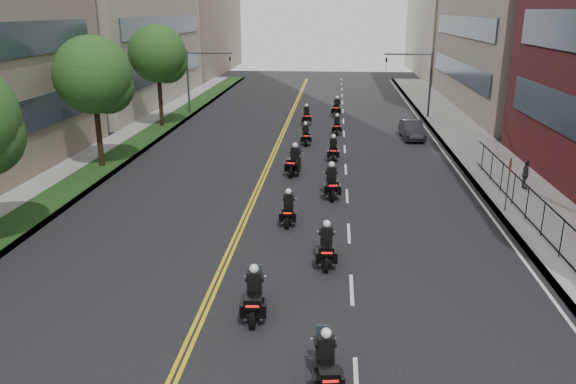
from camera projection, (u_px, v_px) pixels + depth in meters
name	position (u px, v px, depth m)	size (l,w,h in m)	color
sidewalk_right	(499.00, 171.00, 32.36)	(4.00, 90.00, 0.15)	gray
sidewalk_left	(96.00, 162.00, 34.29)	(4.00, 90.00, 0.15)	gray
grass_strip	(109.00, 161.00, 34.19)	(2.00, 90.00, 0.04)	#1B3A15
iron_fence	(572.00, 249.00, 19.87)	(0.05, 28.00, 1.50)	black
street_trees	(49.00, 95.00, 26.58)	(4.40, 38.40, 7.98)	black
traffic_signal_right	(419.00, 75.00, 47.54)	(4.09, 0.20, 5.60)	#3F3F44
traffic_signal_left	(198.00, 73.00, 49.07)	(4.09, 0.20, 5.60)	#3F3F44
motorcycle_1	(326.00, 365.00, 13.85)	(0.65, 2.13, 1.57)	black
motorcycle_2	(254.00, 296.00, 17.09)	(0.60, 2.24, 1.66)	black
motorcycle_3	(326.00, 247.00, 20.64)	(0.53, 2.25, 1.66)	black
motorcycle_4	(288.00, 210.00, 24.59)	(0.49, 2.11, 1.55)	black
motorcycle_5	(332.00, 183.00, 28.03)	(0.65, 2.42, 1.79)	black
motorcycle_6	(295.00, 162.00, 31.92)	(0.73, 2.45, 1.81)	black
motorcycle_7	(333.00, 150.00, 34.98)	(0.50, 2.18, 1.61)	black
motorcycle_8	(306.00, 136.00, 39.02)	(0.61, 2.14, 1.58)	black
motorcycle_9	(337.00, 126.00, 42.25)	(0.48, 2.10, 1.55)	black
motorcycle_10	(306.00, 116.00, 46.01)	(0.60, 2.23, 1.65)	black
motorcycle_11	(337.00, 108.00, 49.51)	(0.64, 2.38, 1.76)	black
parked_sedan	(412.00, 130.00, 40.75)	(1.38, 3.95, 1.30)	black
pedestrian_c	(525.00, 175.00, 28.81)	(0.87, 0.36, 1.49)	#414048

